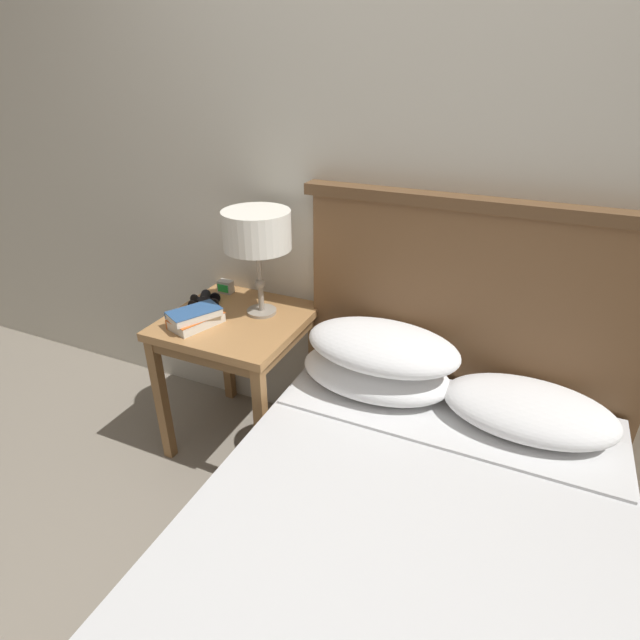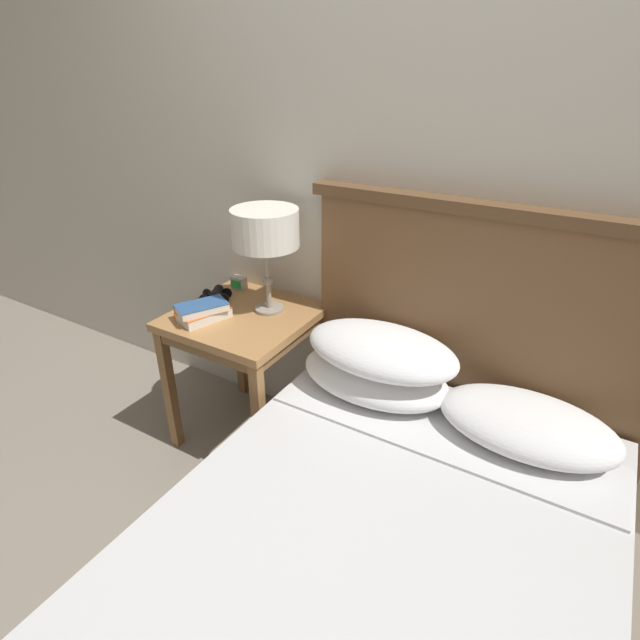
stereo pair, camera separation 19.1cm
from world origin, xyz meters
name	(u,v)px [view 1 (the left image)]	position (x,y,z in m)	size (l,w,h in m)	color
wall_back	(421,165)	(0.00, 1.11, 1.30)	(8.00, 0.06, 2.60)	beige
nightstand	(237,335)	(-0.67, 0.79, 0.57)	(0.58, 0.58, 0.66)	#AD7A47
bed	(399,565)	(0.26, 0.20, 0.29)	(1.39, 1.96, 1.22)	#4E3520
table_lamp	(257,233)	(-0.59, 0.88, 1.03)	(0.28, 0.28, 0.45)	gray
book_on_nightstand	(196,320)	(-0.78, 0.66, 0.68)	(0.19, 0.24, 0.04)	silver
book_stacked_on_top	(194,313)	(-0.78, 0.66, 0.72)	(0.20, 0.24, 0.03)	silver
binoculars_pair	(204,301)	(-0.87, 0.83, 0.68)	(0.16, 0.16, 0.05)	black
alarm_clock	(226,287)	(-0.86, 0.99, 0.69)	(0.07, 0.05, 0.06)	#B7B2A8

